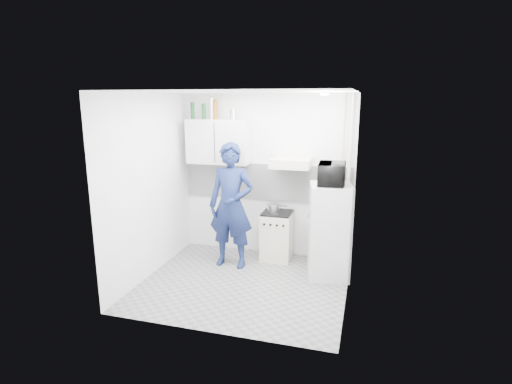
# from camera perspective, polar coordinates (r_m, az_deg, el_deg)

# --- Properties ---
(floor) EXTENTS (2.80, 2.80, 0.00)m
(floor) POSITION_cam_1_polar(r_m,az_deg,el_deg) (5.72, -1.76, -12.90)
(floor) COLOR gray
(floor) RESTS_ON ground
(ceiling) EXTENTS (2.80, 2.80, 0.00)m
(ceiling) POSITION_cam_1_polar(r_m,az_deg,el_deg) (5.14, -1.96, 14.12)
(ceiling) COLOR white
(ceiling) RESTS_ON wall_back
(wall_back) EXTENTS (2.80, 0.00, 2.80)m
(wall_back) POSITION_cam_1_polar(r_m,az_deg,el_deg) (6.46, 1.53, 2.32)
(wall_back) COLOR white
(wall_back) RESTS_ON floor
(wall_left) EXTENTS (0.00, 2.60, 2.60)m
(wall_left) POSITION_cam_1_polar(r_m,az_deg,el_deg) (5.85, -15.02, 0.74)
(wall_left) COLOR white
(wall_left) RESTS_ON floor
(wall_right) EXTENTS (0.00, 2.60, 2.60)m
(wall_right) POSITION_cam_1_polar(r_m,az_deg,el_deg) (5.05, 13.47, -1.11)
(wall_right) COLOR white
(wall_right) RESTS_ON floor
(person) EXTENTS (0.70, 0.46, 1.90)m
(person) POSITION_cam_1_polar(r_m,az_deg,el_deg) (6.01, -3.57, -1.95)
(person) COLOR #15204A
(person) RESTS_ON floor
(stove) EXTENTS (0.47, 0.47, 0.75)m
(stove) POSITION_cam_1_polar(r_m,az_deg,el_deg) (6.41, 3.02, -6.34)
(stove) COLOR beige
(stove) RESTS_ON floor
(fridge) EXTENTS (0.66, 0.66, 1.36)m
(fridge) POSITION_cam_1_polar(r_m,az_deg,el_deg) (5.78, 10.44, -5.53)
(fridge) COLOR silver
(fridge) RESTS_ON floor
(stove_top) EXTENTS (0.45, 0.45, 0.03)m
(stove_top) POSITION_cam_1_polar(r_m,az_deg,el_deg) (6.29, 3.07, -2.99)
(stove_top) COLOR black
(stove_top) RESTS_ON stove
(saucepan) EXTENTS (0.20, 0.20, 0.11)m
(saucepan) POSITION_cam_1_polar(r_m,az_deg,el_deg) (6.34, 2.53, -2.19)
(saucepan) COLOR silver
(saucepan) RESTS_ON stove_top
(microwave) EXTENTS (0.56, 0.39, 0.30)m
(microwave) POSITION_cam_1_polar(r_m,az_deg,el_deg) (5.58, 10.79, 2.58)
(microwave) COLOR black
(microwave) RESTS_ON fridge
(bottle_a) EXTENTS (0.06, 0.06, 0.27)m
(bottle_a) POSITION_cam_1_polar(r_m,az_deg,el_deg) (6.58, -9.04, 11.42)
(bottle_a) COLOR #144C1E
(bottle_a) RESTS_ON upper_cabinet
(bottle_b) EXTENTS (0.06, 0.06, 0.24)m
(bottle_b) POSITION_cam_1_polar(r_m,az_deg,el_deg) (6.50, -7.47, 11.35)
(bottle_b) COLOR #144C1E
(bottle_b) RESTS_ON upper_cabinet
(bottle_c) EXTENTS (0.08, 0.08, 0.33)m
(bottle_c) POSITION_cam_1_polar(r_m,az_deg,el_deg) (6.45, -6.38, 11.74)
(bottle_c) COLOR silver
(bottle_c) RESTS_ON upper_cabinet
(bottle_d) EXTENTS (0.07, 0.07, 0.31)m
(bottle_d) POSITION_cam_1_polar(r_m,az_deg,el_deg) (6.43, -5.86, 11.66)
(bottle_d) COLOR brown
(bottle_d) RESTS_ON upper_cabinet
(canister_b) EXTENTS (0.09, 0.09, 0.17)m
(canister_b) POSITION_cam_1_polar(r_m,az_deg,el_deg) (6.33, -3.32, 11.05)
(canister_b) COLOR silver
(canister_b) RESTS_ON upper_cabinet
(upper_cabinet) EXTENTS (1.00, 0.35, 0.70)m
(upper_cabinet) POSITION_cam_1_polar(r_m,az_deg,el_deg) (6.44, -5.36, 7.19)
(upper_cabinet) COLOR silver
(upper_cabinet) RESTS_ON wall_back
(range_hood) EXTENTS (0.60, 0.50, 0.14)m
(range_hood) POSITION_cam_1_polar(r_m,az_deg,el_deg) (6.08, 5.08, 4.17)
(range_hood) COLOR beige
(range_hood) RESTS_ON wall_back
(backsplash) EXTENTS (2.74, 0.03, 0.60)m
(backsplash) POSITION_cam_1_polar(r_m,az_deg,el_deg) (6.46, 1.49, 1.43)
(backsplash) COLOR white
(backsplash) RESTS_ON wall_back
(pipe_a) EXTENTS (0.05, 0.05, 2.60)m
(pipe_a) POSITION_cam_1_polar(r_m,az_deg,el_deg) (6.19, 13.07, 1.51)
(pipe_a) COLOR beige
(pipe_a) RESTS_ON floor
(pipe_b) EXTENTS (0.04, 0.04, 2.60)m
(pipe_b) POSITION_cam_1_polar(r_m,az_deg,el_deg) (6.20, 11.97, 1.58)
(pipe_b) COLOR beige
(pipe_b) RESTS_ON floor
(ceiling_spot_fixture) EXTENTS (0.10, 0.10, 0.02)m
(ceiling_spot_fixture) POSITION_cam_1_polar(r_m,az_deg,el_deg) (5.13, 9.77, 13.62)
(ceiling_spot_fixture) COLOR white
(ceiling_spot_fixture) RESTS_ON ceiling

